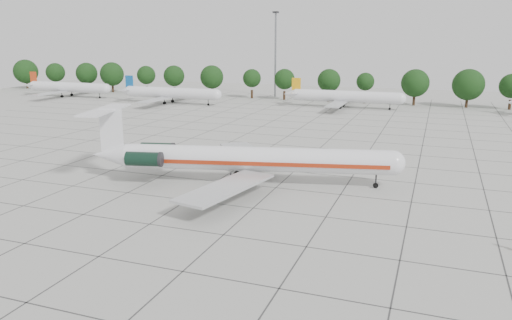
# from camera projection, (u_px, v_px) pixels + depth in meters

# --- Properties ---
(ground) EXTENTS (260.00, 260.00, 0.00)m
(ground) POSITION_uv_depth(u_px,v_px,m) (276.00, 188.00, 61.33)
(ground) COLOR #A9A8A1
(ground) RESTS_ON ground
(apron_joints) EXTENTS (170.00, 170.00, 0.02)m
(apron_joints) POSITION_uv_depth(u_px,v_px,m) (307.00, 160.00, 75.00)
(apron_joints) COLOR #383838
(apron_joints) RESTS_ON ground
(main_airliner) EXTENTS (39.07, 30.24, 9.27)m
(main_airliner) POSITION_uv_depth(u_px,v_px,m) (238.00, 158.00, 62.39)
(main_airliner) COLOR silver
(main_airliner) RESTS_ON ground
(bg_airliner_a) EXTENTS (28.24, 27.20, 7.40)m
(bg_airliner_a) POSITION_uv_depth(u_px,v_px,m) (68.00, 87.00, 153.25)
(bg_airliner_a) COLOR silver
(bg_airliner_a) RESTS_ON ground
(bg_airliner_b) EXTENTS (28.24, 27.20, 7.40)m
(bg_airliner_b) POSITION_uv_depth(u_px,v_px,m) (171.00, 93.00, 137.77)
(bg_airliner_b) COLOR silver
(bg_airliner_b) RESTS_ON ground
(bg_airliner_c) EXTENTS (28.24, 27.20, 7.40)m
(bg_airliner_c) POSITION_uv_depth(u_px,v_px,m) (345.00, 97.00, 129.53)
(bg_airliner_c) COLOR silver
(bg_airliner_c) RESTS_ON ground
(tree_line) EXTENTS (249.86, 8.44, 10.22)m
(tree_line) POSITION_uv_depth(u_px,v_px,m) (329.00, 81.00, 141.26)
(tree_line) COLOR #332114
(tree_line) RESTS_ON ground
(floodlight_mast) EXTENTS (1.60, 1.60, 25.45)m
(floodlight_mast) POSITION_uv_depth(u_px,v_px,m) (275.00, 49.00, 151.76)
(floodlight_mast) COLOR slate
(floodlight_mast) RESTS_ON ground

